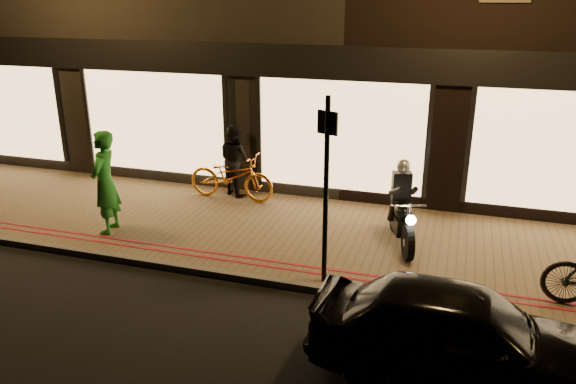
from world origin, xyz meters
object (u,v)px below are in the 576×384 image
(bicycle_gold, at_px, (231,176))
(motorcycle, at_px, (402,212))
(parked_car, at_px, (460,333))
(sign_post, at_px, (326,182))
(person_green, at_px, (105,182))

(bicycle_gold, bearing_deg, motorcycle, -106.24)
(parked_car, bearing_deg, motorcycle, 20.04)
(sign_post, xyz_separation_m, parked_car, (2.12, -1.70, -1.17))
(sign_post, height_order, person_green, sign_post)
(parked_car, bearing_deg, person_green, 72.46)
(motorcycle, distance_m, bicycle_gold, 4.12)
(bicycle_gold, distance_m, person_green, 2.91)
(bicycle_gold, relative_size, person_green, 1.00)
(sign_post, distance_m, bicycle_gold, 4.42)
(motorcycle, height_order, sign_post, sign_post)
(sign_post, xyz_separation_m, bicycle_gold, (-2.92, 3.11, -1.15))
(bicycle_gold, bearing_deg, person_green, 148.96)
(motorcycle, relative_size, sign_post, 0.63)
(motorcycle, height_order, parked_car, motorcycle)
(motorcycle, height_order, person_green, person_green)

